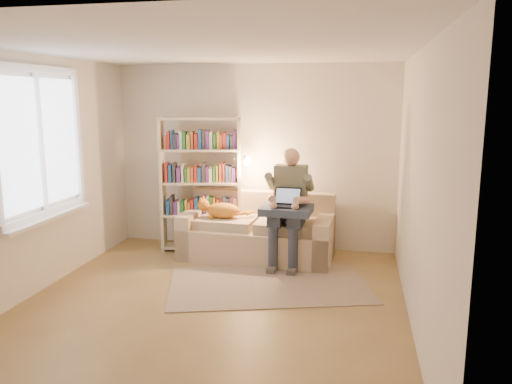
% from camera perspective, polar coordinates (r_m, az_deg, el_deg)
% --- Properties ---
extents(floor, '(4.50, 4.50, 0.00)m').
position_cam_1_polar(floor, '(5.34, -5.25, -12.92)').
color(floor, olive).
rests_on(floor, ground).
extents(ceiling, '(4.00, 4.50, 0.02)m').
position_cam_1_polar(ceiling, '(4.91, -5.78, 16.10)').
color(ceiling, white).
rests_on(ceiling, wall_back).
extents(wall_left, '(0.02, 4.50, 2.60)m').
position_cam_1_polar(wall_left, '(5.86, -24.55, 1.56)').
color(wall_left, silver).
rests_on(wall_left, floor).
extents(wall_right, '(0.02, 4.50, 2.60)m').
position_cam_1_polar(wall_right, '(4.78, 18.09, 0.12)').
color(wall_right, silver).
rests_on(wall_right, floor).
extents(wall_back, '(4.00, 0.02, 2.60)m').
position_cam_1_polar(wall_back, '(7.12, -0.19, 3.98)').
color(wall_back, silver).
rests_on(wall_back, floor).
extents(wall_front, '(4.00, 0.02, 2.60)m').
position_cam_1_polar(wall_front, '(2.94, -18.51, -6.34)').
color(wall_front, silver).
rests_on(wall_front, floor).
extents(window, '(0.12, 1.52, 1.69)m').
position_cam_1_polar(window, '(5.98, -23.07, 2.56)').
color(window, white).
rests_on(window, wall_left).
extents(sofa, '(2.05, 1.00, 0.86)m').
position_cam_1_polar(sofa, '(6.79, 0.20, -4.86)').
color(sofa, '#CBB38F').
rests_on(sofa, floor).
extents(person, '(0.45, 0.69, 1.50)m').
position_cam_1_polar(person, '(6.43, 3.77, -0.95)').
color(person, slate).
rests_on(person, sofa).
extents(cat, '(0.71, 0.26, 0.26)m').
position_cam_1_polar(cat, '(6.72, -4.12, -2.03)').
color(cat, orange).
rests_on(cat, sofa).
extents(blanket, '(0.65, 0.54, 0.09)m').
position_cam_1_polar(blanket, '(6.30, 3.71, -2.07)').
color(blanket, '#2C394E').
rests_on(blanket, person).
extents(laptop, '(0.35, 0.32, 0.27)m').
position_cam_1_polar(laptop, '(6.29, 3.74, -1.10)').
color(laptop, black).
rests_on(laptop, blanket).
extents(bookshelf, '(1.29, 0.51, 1.89)m').
position_cam_1_polar(bookshelf, '(6.99, -6.30, 1.67)').
color(bookshelf, beige).
rests_on(bookshelf, floor).
extents(rug, '(2.56, 1.94, 0.01)m').
position_cam_1_polar(rug, '(5.87, 1.50, -10.55)').
color(rug, gray).
rests_on(rug, floor).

